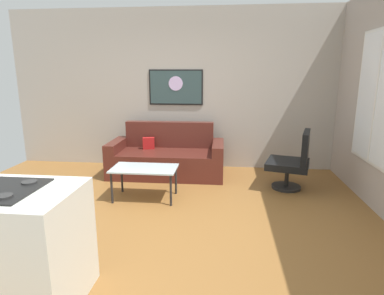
{
  "coord_description": "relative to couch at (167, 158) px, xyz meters",
  "views": [
    {
      "loc": [
        0.72,
        -3.39,
        1.71
      ],
      "look_at": [
        0.26,
        0.9,
        0.7
      ],
      "focal_mm": 30.24,
      "sensor_mm": 36.0,
      "label": 1
    }
  ],
  "objects": [
    {
      "name": "ground",
      "position": [
        0.26,
        -1.83,
        -0.3
      ],
      "size": [
        6.4,
        6.4,
        0.04
      ],
      "primitive_type": "cube",
      "color": "brown"
    },
    {
      "name": "wall_painting",
      "position": [
        0.08,
        0.55,
        1.16
      ],
      "size": [
        0.96,
        0.03,
        0.62
      ],
      "color": "black"
    },
    {
      "name": "back_wall",
      "position": [
        0.26,
        0.6,
        1.12
      ],
      "size": [
        6.4,
        0.05,
        2.8
      ],
      "primitive_type": "cube",
      "color": "#A9A196",
      "rests_on": "ground"
    },
    {
      "name": "couch",
      "position": [
        0.0,
        0.0,
        0.0
      ],
      "size": [
        1.91,
        0.87,
        0.86
      ],
      "color": "#4F2019",
      "rests_on": "ground"
    },
    {
      "name": "coffee_table",
      "position": [
        -0.11,
        -1.1,
        0.12
      ],
      "size": [
        0.88,
        0.51,
        0.44
      ],
      "color": "silver",
      "rests_on": "ground"
    },
    {
      "name": "window",
      "position": [
        2.85,
        -0.93,
        1.11
      ],
      "size": [
        0.03,
        1.18,
        1.7
      ],
      "color": "silver"
    },
    {
      "name": "armchair",
      "position": [
        1.98,
        -0.5,
        0.14
      ],
      "size": [
        0.74,
        0.75,
        0.89
      ],
      "color": "black",
      "rests_on": "ground"
    }
  ]
}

